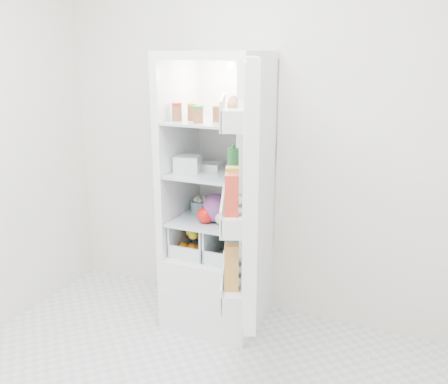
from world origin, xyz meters
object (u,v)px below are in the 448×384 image
at_px(red_cabbage, 217,208).
at_px(mushroom_bowl, 201,205).
at_px(refrigerator, 220,226).
at_px(fridge_door, 245,196).

xyz_separation_m(red_cabbage, mushroom_bowl, (-0.20, 0.17, -0.06)).
bearing_deg(refrigerator, fridge_door, -56.21).
bearing_deg(fridge_door, refrigerator, 12.00).
distance_m(refrigerator, red_cabbage, 0.22).
bearing_deg(mushroom_bowl, red_cabbage, -40.86).
height_order(mushroom_bowl, fridge_door, fridge_door).
xyz_separation_m(refrigerator, red_cabbage, (0.03, -0.13, 0.17)).
xyz_separation_m(refrigerator, mushroom_bowl, (-0.17, 0.04, 0.12)).
bearing_deg(mushroom_bowl, fridge_door, -48.58).
relative_size(refrigerator, mushroom_bowl, 12.87).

